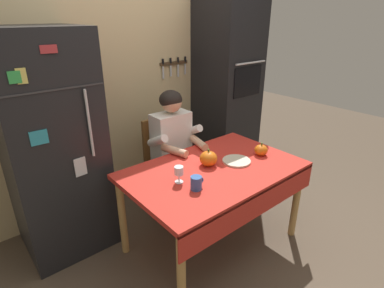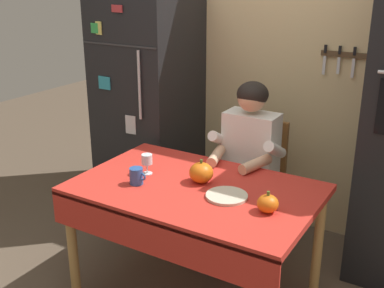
# 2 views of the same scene
# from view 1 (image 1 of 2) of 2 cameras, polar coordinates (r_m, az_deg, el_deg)

# --- Properties ---
(ground_plane) EXTENTS (10.00, 10.00, 0.00)m
(ground_plane) POSITION_cam_1_polar(r_m,az_deg,el_deg) (2.81, 5.15, -18.78)
(ground_plane) COLOR brown
(ground_plane) RESTS_ON ground
(back_wall_assembly) EXTENTS (3.70, 0.13, 2.60)m
(back_wall_assembly) POSITION_cam_1_polar(r_m,az_deg,el_deg) (3.25, -10.66, 12.67)
(back_wall_assembly) COLOR #D1B784
(back_wall_assembly) RESTS_ON ground
(refrigerator) EXTENTS (0.68, 0.71, 1.80)m
(refrigerator) POSITION_cam_1_polar(r_m,az_deg,el_deg) (2.65, -24.64, -0.53)
(refrigerator) COLOR black
(refrigerator) RESTS_ON ground
(wall_oven) EXTENTS (0.60, 0.64, 2.10)m
(wall_oven) POSITION_cam_1_polar(r_m,az_deg,el_deg) (3.63, 6.51, 9.97)
(wall_oven) COLOR black
(wall_oven) RESTS_ON ground
(dining_table) EXTENTS (1.40, 0.90, 0.74)m
(dining_table) POSITION_cam_1_polar(r_m,az_deg,el_deg) (2.46, 4.44, -6.45)
(dining_table) COLOR tan
(dining_table) RESTS_ON ground
(chair_behind_person) EXTENTS (0.40, 0.40, 0.93)m
(chair_behind_person) POSITION_cam_1_polar(r_m,az_deg,el_deg) (3.11, -5.08, -2.88)
(chair_behind_person) COLOR brown
(chair_behind_person) RESTS_ON ground
(seated_person) EXTENTS (0.47, 0.55, 1.25)m
(seated_person) POSITION_cam_1_polar(r_m,az_deg,el_deg) (2.87, -3.08, -0.11)
(seated_person) COLOR #38384C
(seated_person) RESTS_ON ground
(coffee_mug) EXTENTS (0.11, 0.08, 0.10)m
(coffee_mug) POSITION_cam_1_polar(r_m,az_deg,el_deg) (2.13, 0.82, -7.30)
(coffee_mug) COLOR #2D569E
(coffee_mug) RESTS_ON dining_table
(wine_glass) EXTENTS (0.07, 0.07, 0.13)m
(wine_glass) POSITION_cam_1_polar(r_m,az_deg,el_deg) (2.20, -2.47, -5.16)
(wine_glass) COLOR white
(wine_glass) RESTS_ON dining_table
(pumpkin_large) EXTENTS (0.11, 0.11, 0.12)m
(pumpkin_large) POSITION_cam_1_polar(r_m,az_deg,el_deg) (2.70, 12.79, -1.11)
(pumpkin_large) COLOR orange
(pumpkin_large) RESTS_ON dining_table
(pumpkin_medium) EXTENTS (0.14, 0.14, 0.14)m
(pumpkin_medium) POSITION_cam_1_polar(r_m,az_deg,el_deg) (2.46, 3.13, -2.71)
(pumpkin_medium) COLOR orange
(pumpkin_medium) RESTS_ON dining_table
(serving_tray) EXTENTS (0.23, 0.23, 0.02)m
(serving_tray) POSITION_cam_1_polar(r_m,az_deg,el_deg) (2.56, 8.32, -3.15)
(serving_tray) COLOR beige
(serving_tray) RESTS_ON dining_table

